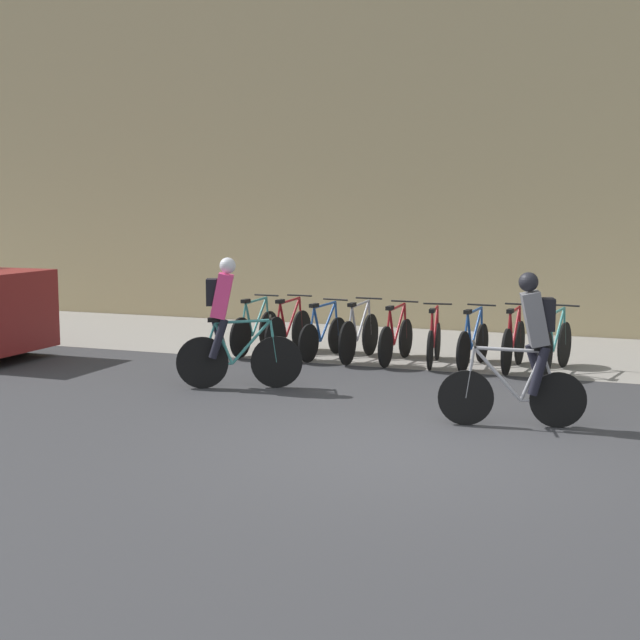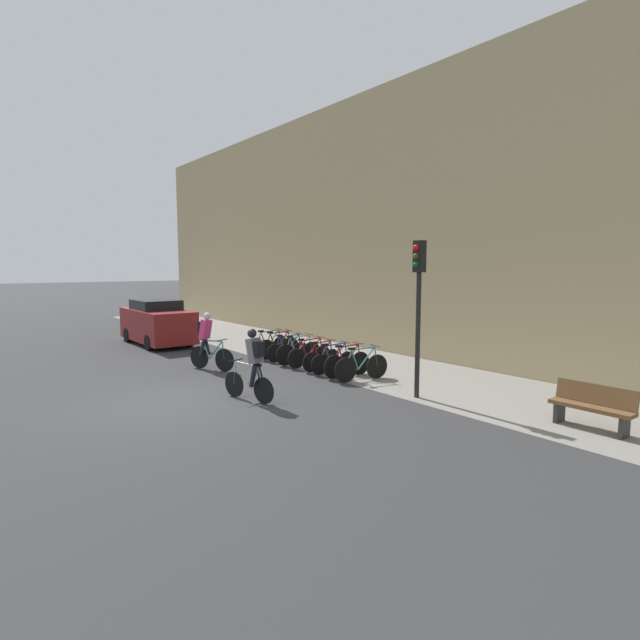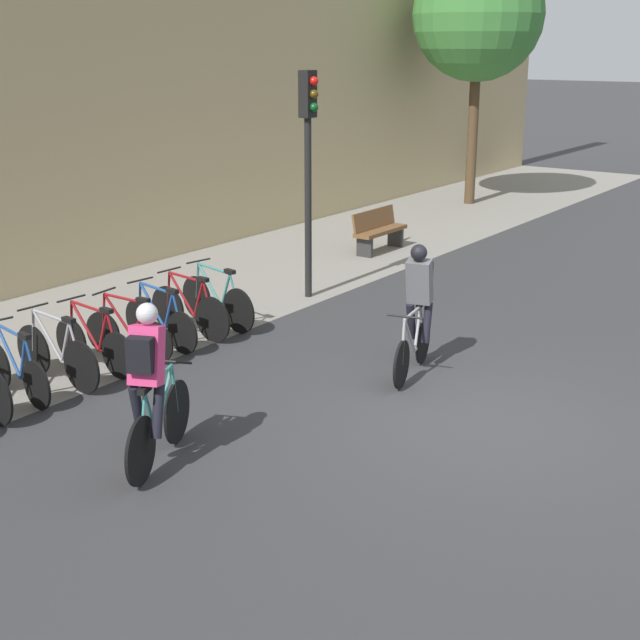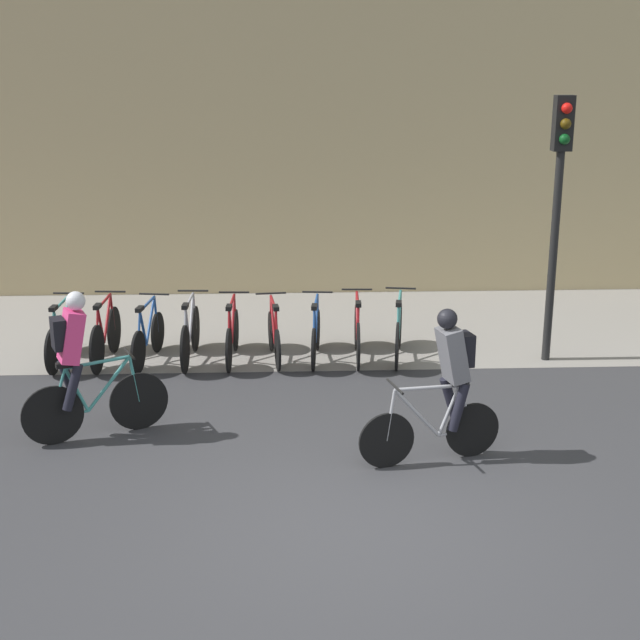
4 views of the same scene
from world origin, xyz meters
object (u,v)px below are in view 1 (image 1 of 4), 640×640
(parked_bike_7, at_px, (513,343))
(parked_bike_4, at_px, (396,338))
(cyclist_pink, at_px, (227,320))
(parked_bike_2, at_px, (323,335))
(parked_bike_1, at_px, (289,331))
(parked_bike_8, at_px, (555,345))
(parked_bike_5, at_px, (434,341))
(parked_bike_3, at_px, (359,335))
(parked_bike_6, at_px, (473,343))
(cyclist_grey, at_px, (529,344))
(parked_bike_0, at_px, (255,330))

(parked_bike_7, bearing_deg, parked_bike_4, -179.96)
(cyclist_pink, bearing_deg, parked_bike_2, 82.57)
(parked_bike_1, xyz_separation_m, parked_bike_8, (4.33, -0.00, -0.00))
(parked_bike_5, bearing_deg, parked_bike_4, -179.98)
(parked_bike_4, height_order, parked_bike_7, parked_bike_7)
(parked_bike_3, bearing_deg, parked_bike_7, 0.01)
(parked_bike_3, distance_m, parked_bike_5, 1.24)
(parked_bike_3, bearing_deg, parked_bike_6, -0.02)
(cyclist_grey, distance_m, parked_bike_1, 5.67)
(parked_bike_0, height_order, parked_bike_3, parked_bike_3)
(parked_bike_6, bearing_deg, parked_bike_0, 179.99)
(cyclist_pink, distance_m, parked_bike_8, 4.97)
(parked_bike_5, distance_m, parked_bike_8, 1.86)
(parked_bike_2, relative_size, parked_bike_5, 1.02)
(parked_bike_1, distance_m, parked_bike_7, 3.71)
(cyclist_pink, relative_size, parked_bike_8, 1.03)
(cyclist_pink, xyz_separation_m, parked_bike_0, (-0.87, 2.79, -0.55))
(cyclist_grey, xyz_separation_m, parked_bike_4, (-2.54, 3.54, -0.56))
(parked_bike_3, xyz_separation_m, parked_bike_5, (1.24, -0.00, -0.03))
(parked_bike_4, bearing_deg, parked_bike_7, 0.04)
(parked_bike_5, bearing_deg, parked_bike_2, -179.99)
(parked_bike_3, bearing_deg, parked_bike_2, -179.94)
(parked_bike_4, bearing_deg, parked_bike_8, 0.01)
(parked_bike_4, distance_m, parked_bike_8, 2.48)
(parked_bike_7, bearing_deg, parked_bike_0, -179.99)
(cyclist_pink, xyz_separation_m, parked_bike_6, (2.84, 2.78, -0.56))
(parked_bike_2, xyz_separation_m, parked_bike_8, (3.71, 0.00, 0.03))
(parked_bike_2, bearing_deg, parked_bike_8, 0.01)
(parked_bike_5, xyz_separation_m, parked_bike_6, (0.62, -0.00, 0.01))
(parked_bike_6, height_order, parked_bike_7, parked_bike_7)
(parked_bike_2, distance_m, parked_bike_7, 3.10)
(cyclist_grey, height_order, parked_bike_0, cyclist_grey)
(cyclist_grey, bearing_deg, cyclist_pink, 169.68)
(parked_bike_0, height_order, parked_bike_4, parked_bike_0)
(parked_bike_1, distance_m, parked_bike_8, 4.33)
(parked_bike_3, height_order, parked_bike_8, parked_bike_8)
(cyclist_grey, height_order, parked_bike_1, cyclist_grey)
(parked_bike_0, relative_size, parked_bike_3, 0.96)
(cyclist_grey, height_order, parked_bike_7, cyclist_grey)
(parked_bike_5, bearing_deg, parked_bike_7, 0.04)
(parked_bike_0, bearing_deg, parked_bike_5, -0.01)
(parked_bike_6, bearing_deg, cyclist_pink, -135.56)
(cyclist_grey, relative_size, parked_bike_8, 1.01)
(parked_bike_4, bearing_deg, parked_bike_6, -0.00)
(cyclist_grey, bearing_deg, parked_bike_6, 110.14)
(parked_bike_2, bearing_deg, parked_bike_1, 179.88)
(parked_bike_2, relative_size, parked_bike_3, 0.92)
(cyclist_pink, relative_size, parked_bike_7, 1.07)
(parked_bike_2, height_order, parked_bike_5, parked_bike_2)
(parked_bike_1, bearing_deg, parked_bike_0, -179.94)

